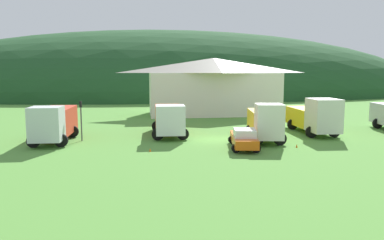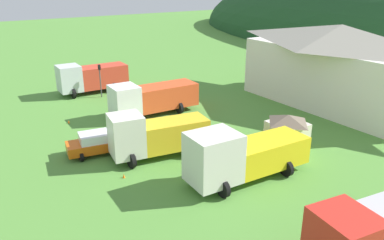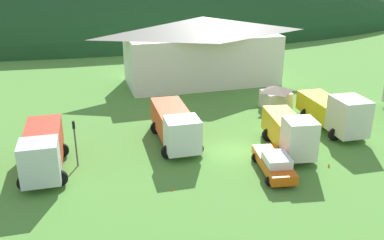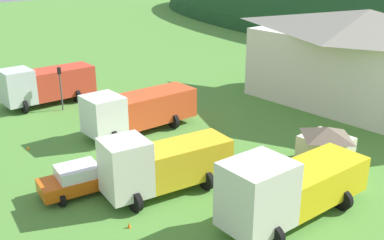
{
  "view_description": "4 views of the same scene",
  "coord_description": "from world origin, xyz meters",
  "px_view_note": "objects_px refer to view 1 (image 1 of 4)",
  "views": [
    {
      "loc": [
        -7.08,
        -33.35,
        6.26
      ],
      "look_at": [
        -1.92,
        4.23,
        1.29
      ],
      "focal_mm": 35.12,
      "sensor_mm": 36.0,
      "label": 1
    },
    {
      "loc": [
        26.64,
        -13.06,
        12.41
      ],
      "look_at": [
        1.41,
        3.71,
        1.06
      ],
      "focal_mm": 35.97,
      "sensor_mm": 36.0,
      "label": 2
    },
    {
      "loc": [
        -12.04,
        -28.26,
        14.59
      ],
      "look_at": [
        -2.25,
        5.14,
        1.03
      ],
      "focal_mm": 39.09,
      "sensor_mm": 36.0,
      "label": 3
    },
    {
      "loc": [
        21.63,
        -14.42,
        12.36
      ],
      "look_at": [
        0.56,
        3.87,
        2.03
      ],
      "focal_mm": 42.92,
      "sensor_mm": 36.0,
      "label": 4
    }
  ],
  "objects_px": {
    "heavy_rig_white": "(169,118)",
    "traffic_cone_near_pickup": "(150,152)",
    "heavy_rig_striped": "(265,121)",
    "traffic_light_west": "(81,116)",
    "play_shed_cream": "(269,114)",
    "traffic_cone_mid_row": "(297,147)",
    "depot_building": "(213,86)",
    "flatbed_truck_yellow": "(314,116)",
    "service_pickup_orange": "(244,138)",
    "tow_truck_silver": "(54,122)"
  },
  "relations": [
    {
      "from": "heavy_rig_white",
      "to": "traffic_cone_near_pickup",
      "type": "distance_m",
      "value": 7.84
    },
    {
      "from": "heavy_rig_striped",
      "to": "traffic_light_west",
      "type": "relative_size",
      "value": 2.05
    },
    {
      "from": "play_shed_cream",
      "to": "traffic_light_west",
      "type": "bearing_deg",
      "value": -159.75
    },
    {
      "from": "traffic_cone_mid_row",
      "to": "depot_building",
      "type": "bearing_deg",
      "value": 95.47
    },
    {
      "from": "heavy_rig_striped",
      "to": "traffic_cone_mid_row",
      "type": "distance_m",
      "value": 4.03
    },
    {
      "from": "heavy_rig_white",
      "to": "heavy_rig_striped",
      "type": "relative_size",
      "value": 1.14
    },
    {
      "from": "flatbed_truck_yellow",
      "to": "service_pickup_orange",
      "type": "xyz_separation_m",
      "value": [
        -8.84,
        -5.85,
        -0.98
      ]
    },
    {
      "from": "depot_building",
      "to": "flatbed_truck_yellow",
      "type": "relative_size",
      "value": 2.26
    },
    {
      "from": "heavy_rig_white",
      "to": "traffic_light_west",
      "type": "relative_size",
      "value": 2.35
    },
    {
      "from": "play_shed_cream",
      "to": "depot_building",
      "type": "bearing_deg",
      "value": 111.2
    },
    {
      "from": "depot_building",
      "to": "tow_truck_silver",
      "type": "height_order",
      "value": "depot_building"
    },
    {
      "from": "heavy_rig_white",
      "to": "traffic_cone_mid_row",
      "type": "xyz_separation_m",
      "value": [
        9.97,
        -7.4,
        -1.7
      ]
    },
    {
      "from": "traffic_light_west",
      "to": "flatbed_truck_yellow",
      "type": "bearing_deg",
      "value": 1.68
    },
    {
      "from": "depot_building",
      "to": "tow_truck_silver",
      "type": "relative_size",
      "value": 2.54
    },
    {
      "from": "traffic_light_west",
      "to": "play_shed_cream",
      "type": "bearing_deg",
      "value": 20.25
    },
    {
      "from": "play_shed_cream",
      "to": "heavy_rig_striped",
      "type": "height_order",
      "value": "heavy_rig_striped"
    },
    {
      "from": "heavy_rig_white",
      "to": "service_pickup_orange",
      "type": "height_order",
      "value": "heavy_rig_white"
    },
    {
      "from": "heavy_rig_white",
      "to": "traffic_cone_mid_row",
      "type": "relative_size",
      "value": 14.74
    },
    {
      "from": "play_shed_cream",
      "to": "flatbed_truck_yellow",
      "type": "relative_size",
      "value": 0.33
    },
    {
      "from": "depot_building",
      "to": "traffic_cone_mid_row",
      "type": "relative_size",
      "value": 34.05
    },
    {
      "from": "tow_truck_silver",
      "to": "heavy_rig_white",
      "type": "relative_size",
      "value": 0.91
    },
    {
      "from": "depot_building",
      "to": "heavy_rig_white",
      "type": "distance_m",
      "value": 18.67
    },
    {
      "from": "tow_truck_silver",
      "to": "heavy_rig_striped",
      "type": "distance_m",
      "value": 18.72
    },
    {
      "from": "depot_building",
      "to": "traffic_cone_near_pickup",
      "type": "bearing_deg",
      "value": -111.82
    },
    {
      "from": "depot_building",
      "to": "flatbed_truck_yellow",
      "type": "xyz_separation_m",
      "value": [
        6.74,
        -18.14,
        -2.36
      ]
    },
    {
      "from": "service_pickup_orange",
      "to": "traffic_cone_near_pickup",
      "type": "xyz_separation_m",
      "value": [
        -7.6,
        -0.24,
        -0.83
      ]
    },
    {
      "from": "flatbed_truck_yellow",
      "to": "traffic_cone_near_pickup",
      "type": "bearing_deg",
      "value": -66.87
    },
    {
      "from": "play_shed_cream",
      "to": "tow_truck_silver",
      "type": "height_order",
      "value": "tow_truck_silver"
    },
    {
      "from": "heavy_rig_striped",
      "to": "flatbed_truck_yellow",
      "type": "relative_size",
      "value": 0.86
    },
    {
      "from": "service_pickup_orange",
      "to": "depot_building",
      "type": "bearing_deg",
      "value": -175.62
    },
    {
      "from": "depot_building",
      "to": "heavy_rig_striped",
      "type": "relative_size",
      "value": 2.64
    },
    {
      "from": "traffic_cone_near_pickup",
      "to": "heavy_rig_striped",
      "type": "bearing_deg",
      "value": 17.19
    },
    {
      "from": "flatbed_truck_yellow",
      "to": "service_pickup_orange",
      "type": "relative_size",
      "value": 1.55
    },
    {
      "from": "depot_building",
      "to": "flatbed_truck_yellow",
      "type": "bearing_deg",
      "value": -69.61
    },
    {
      "from": "flatbed_truck_yellow",
      "to": "service_pickup_orange",
      "type": "bearing_deg",
      "value": -53.7
    },
    {
      "from": "heavy_rig_striped",
      "to": "depot_building",
      "type": "bearing_deg",
      "value": -169.09
    },
    {
      "from": "heavy_rig_white",
      "to": "flatbed_truck_yellow",
      "type": "height_order",
      "value": "flatbed_truck_yellow"
    },
    {
      "from": "flatbed_truck_yellow",
      "to": "service_pickup_orange",
      "type": "height_order",
      "value": "flatbed_truck_yellow"
    },
    {
      "from": "tow_truck_silver",
      "to": "service_pickup_orange",
      "type": "height_order",
      "value": "tow_truck_silver"
    },
    {
      "from": "heavy_rig_white",
      "to": "traffic_cone_near_pickup",
      "type": "bearing_deg",
      "value": -13.67
    },
    {
      "from": "heavy_rig_striped",
      "to": "play_shed_cream",
      "type": "bearing_deg",
      "value": 167.81
    },
    {
      "from": "service_pickup_orange",
      "to": "play_shed_cream",
      "type": "bearing_deg",
      "value": 162.05
    },
    {
      "from": "service_pickup_orange",
      "to": "heavy_rig_striped",
      "type": "bearing_deg",
      "value": 146.48
    },
    {
      "from": "heavy_rig_white",
      "to": "heavy_rig_striped",
      "type": "distance_m",
      "value": 9.29
    },
    {
      "from": "heavy_rig_white",
      "to": "flatbed_truck_yellow",
      "type": "distance_m",
      "value": 14.45
    },
    {
      "from": "heavy_rig_white",
      "to": "play_shed_cream",
      "type": "bearing_deg",
      "value": 116.21
    },
    {
      "from": "play_shed_cream",
      "to": "tow_truck_silver",
      "type": "relative_size",
      "value": 0.37
    },
    {
      "from": "service_pickup_orange",
      "to": "traffic_light_west",
      "type": "distance_m",
      "value": 14.6
    },
    {
      "from": "traffic_cone_near_pickup",
      "to": "heavy_rig_white",
      "type": "bearing_deg",
      "value": 74.49
    },
    {
      "from": "flatbed_truck_yellow",
      "to": "traffic_cone_near_pickup",
      "type": "xyz_separation_m",
      "value": [
        -16.44,
        -6.09,
        -1.81
      ]
    }
  ]
}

